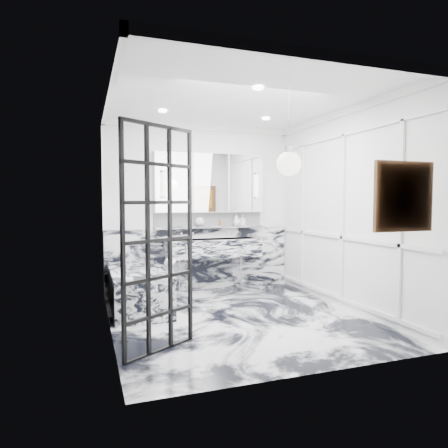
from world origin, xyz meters
name	(u,v)px	position (x,y,z in m)	size (l,w,h in m)	color
floor	(238,317)	(0.00, 0.00, 0.00)	(3.60, 3.60, 0.00)	silver
ceiling	(239,99)	(0.00, 0.00, 2.80)	(3.60, 3.60, 0.00)	white
wall_back	(200,208)	(0.00, 1.80, 1.40)	(3.60, 3.60, 0.00)	white
wall_front	(314,215)	(0.00, -1.80, 1.40)	(3.60, 3.60, 0.00)	white
wall_left	(109,211)	(-1.60, 0.00, 1.40)	(3.60, 3.60, 0.00)	white
wall_right	(344,209)	(1.60, 0.00, 1.40)	(3.60, 3.60, 0.00)	white
marble_clad_back	(201,259)	(0.00, 1.78, 0.53)	(3.18, 0.05, 1.05)	silver
marble_clad_left	(110,216)	(-1.59, 0.00, 1.34)	(0.02, 3.56, 2.68)	silver
panel_molding	(342,216)	(1.58, 0.00, 1.30)	(0.03, 3.40, 2.30)	white
soap_bottle_a	(236,219)	(0.62, 1.71, 1.19)	(0.08, 0.08, 0.21)	#8C5919
soap_bottle_b	(242,220)	(0.74, 1.71, 1.18)	(0.08, 0.08, 0.18)	#4C4C51
soap_bottle_c	(237,221)	(0.63, 1.71, 1.17)	(0.13, 0.13, 0.16)	silver
face_pot	(200,222)	(-0.04, 1.71, 1.17)	(0.15, 0.15, 0.15)	white
amber_bottle	(220,223)	(0.33, 1.71, 1.14)	(0.04, 0.04, 0.10)	#8C5919
flower_vase	(170,273)	(-0.86, 0.18, 0.61)	(0.08, 0.08, 0.12)	silver
crittall_door	(159,240)	(-1.17, -0.82, 1.13)	(0.88, 0.04, 2.26)	black
artwork	(404,197)	(0.99, -1.76, 1.56)	(0.57, 0.05, 0.57)	#BA8713
pendant_light	(289,164)	(0.08, -1.19, 1.89)	(0.25, 0.25, 0.25)	white
trough_sink	(213,248)	(0.15, 1.55, 0.73)	(1.60, 0.45, 0.30)	silver
ledge	(210,227)	(0.15, 1.72, 1.07)	(1.90, 0.14, 0.04)	silver
subway_tile	(209,219)	(0.15, 1.78, 1.21)	(1.90, 0.03, 0.23)	white
mirror_cabinet	(210,183)	(0.15, 1.73, 1.82)	(1.90, 0.16, 1.00)	white
sconce_left	(163,184)	(-0.67, 1.63, 1.78)	(0.07, 0.07, 0.40)	white
sconce_right	(256,186)	(0.97, 1.63, 1.78)	(0.07, 0.07, 0.40)	white
bathtub	(138,289)	(-1.18, 0.90, 0.28)	(0.75, 1.65, 0.55)	silver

